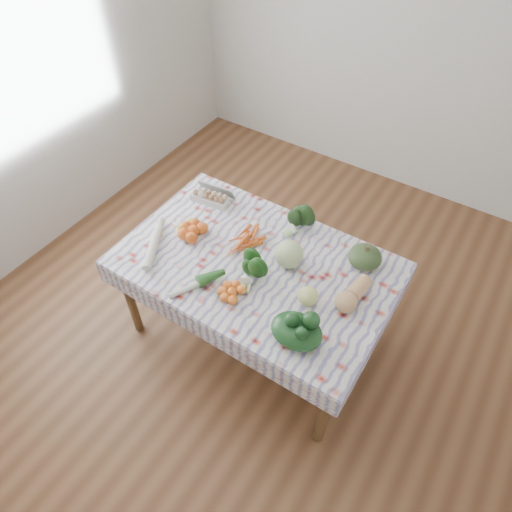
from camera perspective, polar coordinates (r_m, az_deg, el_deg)
ground at (r=3.39m, az=0.00°, el=-9.42°), size 4.50×4.50×0.00m
wall_back at (r=4.19m, az=18.83°, el=25.15°), size 4.00×0.04×2.80m
dining_table at (r=2.85m, az=0.00°, el=-1.93°), size 1.60×1.00×0.75m
tablecloth at (r=2.79m, az=0.00°, el=-0.89°), size 1.66×1.06×0.01m
egg_carton at (r=3.18m, az=-5.72°, el=7.23°), size 0.28×0.14×0.07m
carrot_bunch at (r=2.88m, az=-1.48°, el=1.84°), size 0.28×0.27×0.04m
kale_bunch at (r=2.95m, az=5.27°, el=4.35°), size 0.20×0.19×0.15m
kabocha_squash at (r=2.80m, az=13.47°, el=-0.12°), size 0.22×0.22×0.13m
cabbage at (r=2.72m, az=4.14°, el=0.23°), size 0.20×0.20×0.17m
butternut_squash at (r=2.61m, az=12.06°, el=-4.58°), size 0.15×0.28×0.12m
orange_cluster at (r=2.94m, az=-7.87°, el=3.15°), size 0.26×0.26×0.08m
broccoli at (r=2.66m, az=-0.77°, el=-1.94°), size 0.21×0.21×0.12m
mandarin_cluster at (r=2.61m, az=-3.01°, el=-4.46°), size 0.20×0.20×0.06m
grapefruit at (r=2.56m, az=6.53°, el=-5.02°), size 0.13×0.13×0.11m
spinach_bag at (r=2.42m, az=5.09°, el=-9.33°), size 0.35×0.31×0.12m
daikon at (r=2.91m, az=-12.71°, el=1.16°), size 0.23×0.36×0.06m
leek at (r=2.67m, az=-7.43°, el=-3.57°), size 0.20×0.32×0.04m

